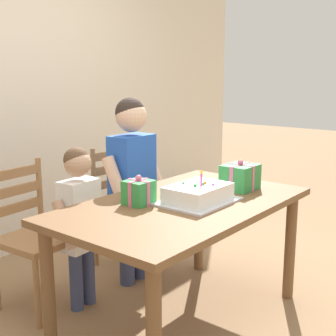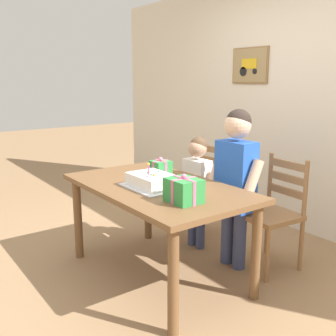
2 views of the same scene
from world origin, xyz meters
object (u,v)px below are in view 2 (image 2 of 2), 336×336
Objects in this scene: dining_table at (157,197)px; child_younger at (197,182)px; gift_box_beside_cake at (161,169)px; chair_left at (205,190)px; gift_box_red_large at (184,190)px; chair_right at (273,213)px; child_older at (236,173)px; birthday_cake at (152,181)px.

dining_table is 1.48× the size of child_younger.
dining_table is at bearing -67.90° from child_younger.
chair_left is (-0.23, 0.69, -0.35)m from gift_box_beside_cake.
gift_box_red_large is 1.03m from chair_right.
gift_box_beside_cake is 0.19× the size of chair_left.
dining_table is 1.67× the size of chair_left.
chair_left is 0.77m from child_older.
chair_right reaches higher than gift_box_beside_cake.
dining_table is 0.66m from child_younger.
child_younger is at bearing 113.07° from birthday_cake.
dining_table is 0.17m from birthday_cake.
child_younger is at bearing 134.52° from gift_box_red_large.
dining_table is 0.50m from gift_box_red_large.
gift_box_beside_cake is 0.61m from child_older.
gift_box_red_large is at bearing -72.31° from child_older.
chair_left is at bearing 124.02° from child_younger.
chair_right is 0.46m from child_older.
chair_left is (-0.87, 0.97, -0.36)m from gift_box_red_large.
child_older is at bearing -127.00° from chair_right.
birthday_cake is (0.04, -0.07, 0.14)m from dining_table.
child_younger is (-0.29, 0.68, -0.17)m from birthday_cake.
gift_box_red_large is 0.21× the size of child_younger.
gift_box_red_large is at bearing -22.86° from gift_box_beside_cake.
child_younger reaches higher than gift_box_red_large.
birthday_cake is at bearing -59.34° from dining_table.
birthday_cake is 2.57× the size of gift_box_beside_cake.
birthday_cake is 0.34× the size of child_older.
birthday_cake is 0.48× the size of chair_right.
chair_right is at bearing 0.00° from chair_left.
child_younger is (-0.25, 0.61, -0.02)m from dining_table.
gift_box_beside_cake reaches higher than dining_table.
child_younger is (-0.70, 0.72, -0.20)m from gift_box_red_large.
child_younger is at bearing 112.10° from dining_table.
child_younger reaches higher than dining_table.
birthday_cake is at bearing -105.11° from child_older.
gift_box_beside_cake is at bearing -82.66° from child_younger.
child_older is (0.42, 0.44, -0.02)m from gift_box_beside_cake.
gift_box_beside_cake is 0.49m from child_younger.
gift_box_red_large is 1.35m from chair_left.
gift_box_red_large is (0.46, -0.11, 0.18)m from dining_table.
chair_left is at bearing 132.09° from gift_box_red_large.
dining_table is at bearing -64.15° from chair_left.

